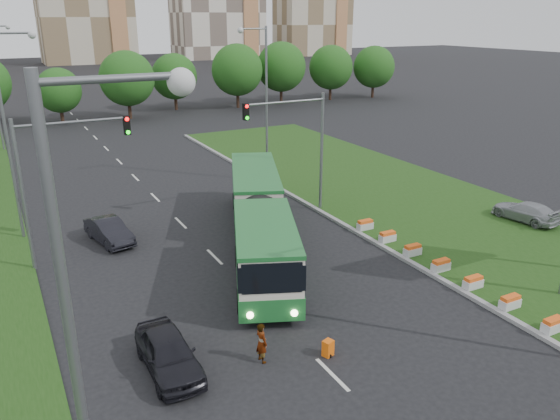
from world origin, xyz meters
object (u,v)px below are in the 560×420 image
articulated_bus (254,218)px  shopping_trolley (328,348)px  car_left_far (109,231)px  car_median (525,211)px  car_left_near (168,353)px  traffic_mast_left (54,168)px  traffic_mast_median (301,136)px  pedestrian (262,343)px

articulated_bus → shopping_trolley: bearing=-77.9°
car_left_far → car_median: 26.18m
articulated_bus → car_left_near: articulated_bus is taller
traffic_mast_left → articulated_bus: bearing=-15.8°
traffic_mast_median → pedestrian: bearing=-124.8°
articulated_bus → car_left_far: 8.72m
articulated_bus → car_left_near: size_ratio=4.11×
traffic_mast_left → pedestrian: bearing=-67.4°
car_left_near → car_left_far: (0.59, 13.80, -0.05)m
traffic_mast_median → shopping_trolley: traffic_mast_median is taller
traffic_mast_median → pedestrian: traffic_mast_median is taller
traffic_mast_median → car_median: traffic_mast_median is taller
traffic_mast_left → car_left_near: traffic_mast_left is taller
car_left_near → car_left_far: 13.81m
articulated_bus → shopping_trolley: articulated_bus is taller
traffic_mast_left → shopping_trolley: (7.89, -13.89, -5.02)m
shopping_trolley → car_left_near: bearing=142.0°
traffic_mast_median → car_left_far: size_ratio=1.88×
traffic_mast_median → car_median: bearing=-35.0°
traffic_mast_left → car_median: bearing=-15.2°
car_left_far → articulated_bus: bearing=-45.3°
traffic_mast_median → car_median: (11.99, -8.38, -4.57)m
articulated_bus → shopping_trolley: 11.36m
traffic_mast_left → car_median: size_ratio=1.85×
shopping_trolley → pedestrian: bearing=141.3°
car_median → shopping_trolley: bearing=11.7°
car_left_far → car_median: (24.47, -9.31, 0.08)m
shopping_trolley → traffic_mast_median: bearing=45.2°
car_left_far → car_median: size_ratio=0.98×
traffic_mast_left → articulated_bus: traffic_mast_left is taller
car_left_near → shopping_trolley: 6.16m
traffic_mast_left → car_left_far: bearing=35.8°
car_median → pedestrian: pedestrian is taller
car_left_far → pedestrian: 15.17m
traffic_mast_left → car_left_far: size_ratio=1.88×
shopping_trolley → car_median: bearing=-0.1°
traffic_mast_left → car_left_far: traffic_mast_left is taller
articulated_bus → car_left_near: bearing=-108.4°
traffic_mast_left → shopping_trolley: 16.74m
car_median → articulated_bus: bearing=-21.9°
traffic_mast_median → car_median: size_ratio=1.85×
traffic_mast_median → shopping_trolley: bearing=-116.0°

